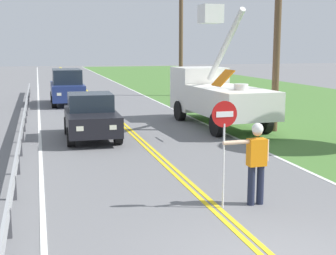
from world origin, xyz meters
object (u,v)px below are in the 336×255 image
at_px(flagger_worker, 256,158).
at_px(utility_bucket_truck, 215,93).
at_px(oncoming_sedan_nearest, 91,117).
at_px(utility_pole_near, 277,28).
at_px(utility_pole_mid, 181,39).
at_px(stop_sign_paddle, 224,130).
at_px(oncoming_suv_second, 67,87).

bearing_deg(flagger_worker, utility_bucket_truck, 74.09).
bearing_deg(oncoming_sedan_nearest, utility_bucket_truck, 17.51).
relative_size(oncoming_sedan_nearest, utility_pole_near, 0.52).
xyz_separation_m(utility_bucket_truck, utility_pole_mid, (2.17, 12.63, 2.53)).
xyz_separation_m(flagger_worker, utility_pole_mid, (5.15, 23.08, 2.89)).
bearing_deg(stop_sign_paddle, utility_pole_mid, 75.63).
relative_size(oncoming_suv_second, utility_pole_mid, 0.61).
relative_size(flagger_worker, oncoming_sedan_nearest, 0.44).
height_order(utility_pole_near, utility_pole_mid, utility_pole_near).
xyz_separation_m(oncoming_sedan_nearest, utility_pole_mid, (7.80, 14.40, 3.11)).
xyz_separation_m(oncoming_suv_second, utility_pole_near, (7.64, -11.43, 3.12)).
distance_m(utility_bucket_truck, utility_pole_near, 3.90).
height_order(utility_bucket_truck, oncoming_sedan_nearest, utility_bucket_truck).
height_order(flagger_worker, utility_pole_mid, utility_pole_mid).
bearing_deg(flagger_worker, utility_pole_near, 60.31).
height_order(flagger_worker, oncoming_sedan_nearest, flagger_worker).
xyz_separation_m(stop_sign_paddle, utility_pole_near, (5.54, 8.39, 2.47)).
bearing_deg(oncoming_suv_second, oncoming_sedan_nearest, -88.90).
height_order(stop_sign_paddle, oncoming_suv_second, stop_sign_paddle).
bearing_deg(oncoming_sedan_nearest, stop_sign_paddle, -77.78).
bearing_deg(utility_bucket_truck, utility_pole_mid, 80.25).
xyz_separation_m(utility_bucket_truck, oncoming_sedan_nearest, (-5.63, -1.78, -0.57)).
bearing_deg(oncoming_suv_second, utility_bucket_truck, -57.97).
xyz_separation_m(stop_sign_paddle, oncoming_sedan_nearest, (-1.88, 8.70, -0.88)).
bearing_deg(utility_pole_near, utility_pole_mid, 88.54).
bearing_deg(stop_sign_paddle, utility_bucket_truck, 70.32).
distance_m(flagger_worker, oncoming_sedan_nearest, 9.07).
relative_size(utility_pole_near, utility_pole_mid, 1.06).
bearing_deg(utility_pole_near, flagger_worker, -119.69).
height_order(oncoming_sedan_nearest, oncoming_suv_second, oncoming_suv_second).
bearing_deg(stop_sign_paddle, oncoming_suv_second, 96.04).
bearing_deg(oncoming_sedan_nearest, flagger_worker, -72.99).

